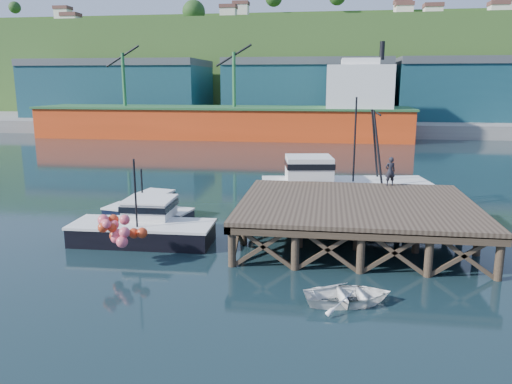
% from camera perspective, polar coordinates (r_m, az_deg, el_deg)
% --- Properties ---
extents(ground, '(300.00, 300.00, 0.00)m').
position_cam_1_polar(ground, '(27.26, -0.45, -5.01)').
color(ground, black).
rests_on(ground, ground).
extents(wharf, '(12.00, 10.00, 2.62)m').
position_cam_1_polar(wharf, '(26.32, 11.41, -1.51)').
color(wharf, brown).
rests_on(wharf, ground).
extents(far_quay, '(160.00, 40.00, 2.00)m').
position_cam_1_polar(far_quay, '(96.06, 5.93, 8.07)').
color(far_quay, gray).
rests_on(far_quay, ground).
extents(warehouse_left, '(32.00, 16.00, 9.00)m').
position_cam_1_polar(warehouse_left, '(98.73, -15.27, 11.02)').
color(warehouse_left, '#194C54').
rests_on(warehouse_left, far_quay).
extents(warehouse_mid, '(28.00, 16.00, 9.00)m').
position_cam_1_polar(warehouse_mid, '(90.81, 5.87, 11.30)').
color(warehouse_mid, '#194C54').
rests_on(warehouse_mid, far_quay).
extents(warehouse_right, '(30.00, 16.00, 9.00)m').
position_cam_1_polar(warehouse_right, '(94.39, 24.69, 10.30)').
color(warehouse_right, '#194C54').
rests_on(warehouse_right, far_quay).
extents(cargo_ship, '(55.50, 10.00, 13.75)m').
position_cam_1_polar(cargo_ship, '(74.90, -1.32, 8.70)').
color(cargo_ship, '#EA4416').
rests_on(cargo_ship, ground).
extents(hillside, '(220.00, 50.00, 22.00)m').
position_cam_1_polar(hillside, '(125.80, 6.64, 13.63)').
color(hillside, '#2D511E').
rests_on(hillside, ground).
extents(boat_navy, '(5.56, 3.41, 3.31)m').
position_cam_1_polar(boat_navy, '(30.53, -12.01, -2.08)').
color(boat_navy, black).
rests_on(boat_navy, ground).
extents(boat_black, '(7.38, 6.23, 4.53)m').
position_cam_1_polar(boat_black, '(26.73, -12.65, -3.81)').
color(boat_black, black).
rests_on(boat_black, ground).
extents(trawler, '(11.32, 5.49, 7.27)m').
position_cam_1_polar(trawler, '(33.17, 9.75, 0.64)').
color(trawler, '#CBC183').
rests_on(trawler, ground).
extents(dinghy, '(3.77, 3.08, 0.68)m').
position_cam_1_polar(dinghy, '(19.45, 10.52, -11.51)').
color(dinghy, white).
rests_on(dinghy, ground).
extents(dockworker, '(0.71, 0.55, 1.71)m').
position_cam_1_polar(dockworker, '(30.78, 15.08, 2.30)').
color(dockworker, black).
rests_on(dockworker, wharf).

